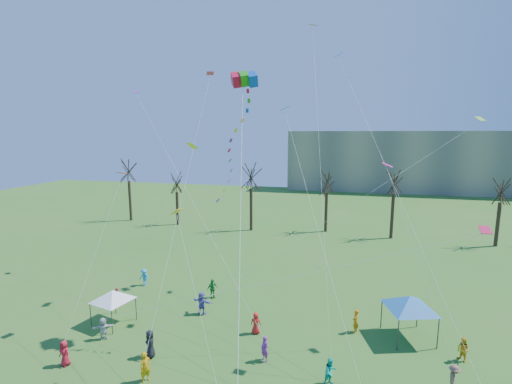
% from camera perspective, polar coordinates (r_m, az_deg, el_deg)
% --- Properties ---
extents(distant_building, '(60.00, 14.00, 15.00)m').
position_cam_1_polar(distant_building, '(98.68, 23.28, 4.57)').
color(distant_building, gray).
rests_on(distant_building, ground).
extents(bare_tree_row, '(68.13, 7.64, 10.40)m').
position_cam_1_polar(bare_tree_row, '(52.00, 10.41, 0.95)').
color(bare_tree_row, black).
rests_on(bare_tree_row, ground).
extents(big_box_kite, '(2.72, 7.75, 20.58)m').
position_cam_1_polar(big_box_kite, '(23.77, -2.87, 6.99)').
color(big_box_kite, red).
rests_on(big_box_kite, ground).
extents(canopy_tent_white, '(3.42, 3.42, 2.65)m').
position_cam_1_polar(canopy_tent_white, '(30.16, -21.97, -15.09)').
color(canopy_tent_white, '#3F3F44').
rests_on(canopy_tent_white, ground).
extents(canopy_tent_blue, '(4.07, 4.07, 3.18)m').
position_cam_1_polar(canopy_tent_blue, '(28.23, 23.39, -15.91)').
color(canopy_tent_blue, '#3F3F44').
rests_on(canopy_tent_blue, ground).
extents(festival_crowd, '(26.88, 14.91, 1.85)m').
position_cam_1_polar(festival_crowd, '(25.61, -2.47, -22.52)').
color(festival_crowd, red).
rests_on(festival_crowd, ground).
extents(small_kites_aloft, '(30.45, 18.99, 33.43)m').
position_cam_1_polar(small_kites_aloft, '(26.51, 2.62, 9.18)').
color(small_kites_aloft, '#E2420B').
rests_on(small_kites_aloft, ground).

